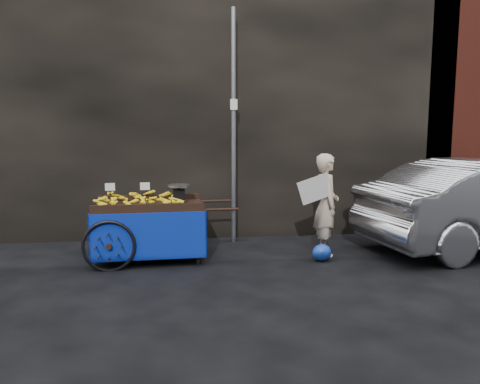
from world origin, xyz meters
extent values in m
plane|color=black|center=(0.00, 0.00, 0.00)|extent=(80.00, 80.00, 0.00)
cube|color=black|center=(-1.00, 2.60, 2.50)|extent=(11.00, 2.00, 5.00)
cube|color=#591E14|center=(5.50, 2.60, 2.50)|extent=(3.00, 2.00, 5.00)
cylinder|color=slate|center=(0.30, 1.30, 2.00)|extent=(0.08, 0.08, 4.00)
cube|color=white|center=(0.30, 1.25, 2.40)|extent=(0.12, 0.02, 0.18)
cube|color=black|center=(-1.10, 0.36, 0.81)|extent=(1.67, 1.09, 0.06)
cube|color=black|center=(-1.12, 0.84, 0.88)|extent=(1.62, 0.12, 0.10)
cube|color=black|center=(-1.07, -0.11, 0.88)|extent=(1.62, 0.12, 0.10)
cube|color=black|center=(-0.37, -0.01, 0.40)|extent=(0.05, 0.05, 0.81)
cube|color=black|center=(-0.41, 0.80, 0.40)|extent=(0.05, 0.05, 0.81)
cylinder|color=black|center=(-0.01, 0.01, 0.81)|extent=(0.51, 0.07, 0.04)
cylinder|color=black|center=(-0.05, 0.82, 0.81)|extent=(0.51, 0.07, 0.04)
torus|color=black|center=(-1.62, -0.21, 0.35)|extent=(0.76, 0.09, 0.76)
torus|color=black|center=(-1.68, 0.88, 0.35)|extent=(0.76, 0.09, 0.76)
cylinder|color=black|center=(-1.65, 0.33, 0.35)|extent=(0.11, 1.13, 0.05)
cube|color=#08299C|center=(-1.07, -0.16, 0.47)|extent=(1.66, 0.10, 0.69)
cube|color=#08299C|center=(-1.12, 0.88, 0.47)|extent=(1.66, 0.10, 0.69)
cube|color=#08299C|center=(-1.91, 0.32, 0.47)|extent=(0.07, 1.05, 0.69)
cube|color=#08299C|center=(-0.28, 0.40, 0.47)|extent=(0.07, 1.05, 0.69)
cube|color=black|center=(-0.64, 0.43, 0.98)|extent=(0.19, 0.15, 0.16)
cylinder|color=silver|center=(-0.64, 0.43, 1.12)|extent=(0.36, 0.36, 0.03)
cube|color=white|center=(-1.65, 0.22, 1.14)|extent=(0.14, 0.02, 0.11)
cube|color=white|center=(-1.14, 0.25, 1.14)|extent=(0.14, 0.02, 0.11)
imported|color=#C9AF95|center=(1.67, 0.29, 0.80)|extent=(0.45, 0.63, 1.61)
cube|color=silver|center=(1.42, 0.09, 1.08)|extent=(0.59, 0.04, 0.50)
ellipsoid|color=#1840BA|center=(1.50, -0.09, 0.13)|extent=(0.29, 0.23, 0.26)
camera|label=1|loc=(-0.54, -6.79, 2.02)|focal=35.00mm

